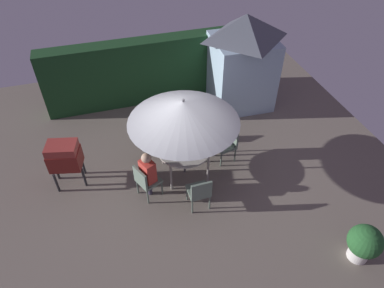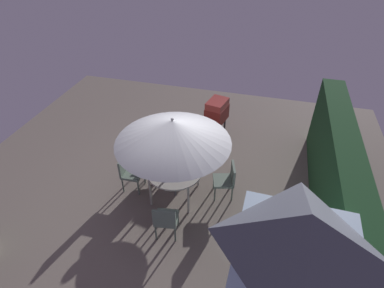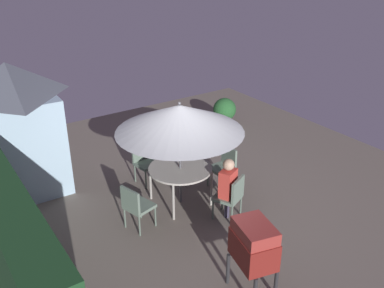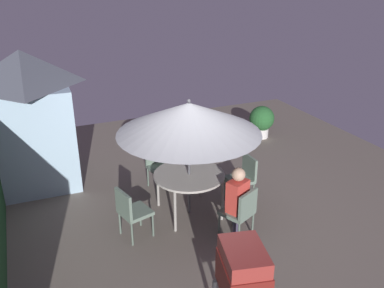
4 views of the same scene
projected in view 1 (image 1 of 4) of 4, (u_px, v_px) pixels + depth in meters
The scene contains 12 objects.
ground_plane at pixel (183, 175), 8.53m from camera, with size 11.00×11.00×0.00m, color #6B6056.
hedge_backdrop at pixel (151, 70), 10.37m from camera, with size 6.27×0.55×1.96m.
garden_shed at pixel (242, 61), 9.94m from camera, with size 1.86×1.74×2.76m.
patio_table at pixel (184, 150), 8.13m from camera, with size 1.27×1.27×0.80m.
patio_umbrella at pixel (184, 112), 7.38m from camera, with size 2.47×2.47×2.18m.
bbq_grill at pixel (64, 156), 7.80m from camera, with size 0.80×0.65×1.20m.
chair_near_shed at pixel (146, 180), 7.71m from camera, with size 0.62×0.61×0.90m.
chair_far_side at pixel (200, 191), 7.46m from camera, with size 0.47×0.47×0.90m.
chair_toward_hedge at pixel (228, 142), 8.64m from camera, with size 0.53×0.52×0.90m.
chair_toward_house at pixel (161, 129), 9.04m from camera, with size 0.57×0.57×0.90m.
potted_plant_by_shed at pixel (364, 243), 6.57m from camera, with size 0.65×0.65×0.86m.
person_in_red at pixel (148, 170), 7.57m from camera, with size 0.36×0.41×1.26m.
Camera 1 is at (-1.45, -5.66, 6.26)m, focal length 32.49 mm.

